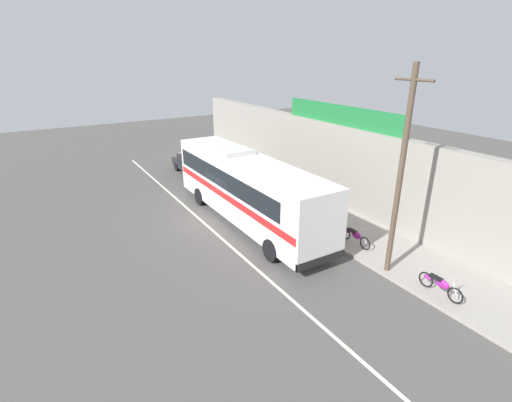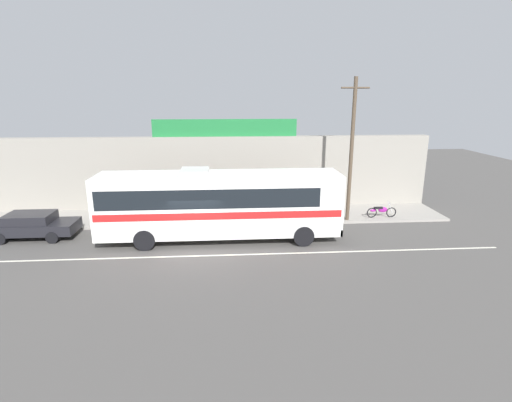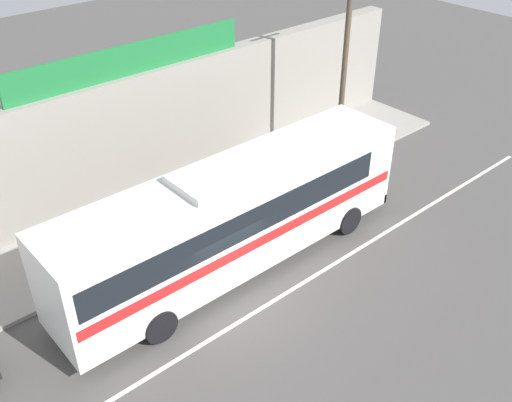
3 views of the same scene
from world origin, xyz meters
TOP-DOWN VIEW (x-y plane):
  - ground_plane at (0.00, 0.00)m, footprint 70.00×70.00m
  - sidewalk_slab at (0.00, 5.20)m, footprint 30.00×3.60m
  - storefront_facade at (0.00, 7.35)m, footprint 30.00×0.70m
  - storefront_billboard at (1.51, 7.35)m, footprint 9.27×0.12m
  - road_center_stripe at (0.00, -0.80)m, footprint 30.00×0.14m
  - intercity_bus at (1.11, 1.32)m, footprint 12.36×2.67m
  - parked_car at (-8.77, 2.26)m, footprint 4.47×1.90m
  - utility_pole at (8.74, 3.75)m, footprint 1.60×0.22m
  - motorcycle_purple at (6.32, 4.26)m, footprint 1.88×0.56m
  - motorcycle_orange at (10.93, 4.05)m, footprint 1.84×0.56m
  - pedestrian_by_curb at (2.53, 4.81)m, footprint 0.30×0.48m

SIDE VIEW (x-z plane):
  - ground_plane at x=0.00m, z-range 0.00..0.00m
  - road_center_stripe at x=0.00m, z-range 0.00..0.01m
  - sidewalk_slab at x=0.00m, z-range 0.00..0.14m
  - motorcycle_purple at x=6.32m, z-range 0.09..1.04m
  - motorcycle_orange at x=10.93m, z-range 0.09..1.04m
  - parked_car at x=-8.77m, z-range 0.05..1.42m
  - pedestrian_by_curb at x=2.53m, z-range 0.27..1.93m
  - intercity_bus at x=1.11m, z-range 0.18..3.96m
  - storefront_facade at x=0.00m, z-range 0.00..4.80m
  - utility_pole at x=8.74m, z-range 0.28..8.51m
  - storefront_billboard at x=1.51m, z-range 4.80..5.90m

